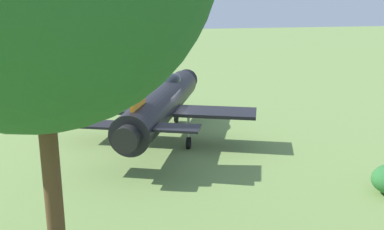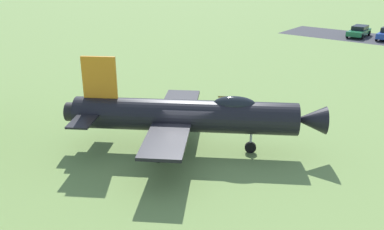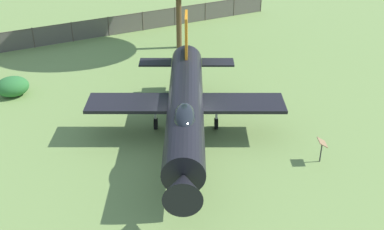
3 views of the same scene
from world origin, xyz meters
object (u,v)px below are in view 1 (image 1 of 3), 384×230
object	(u,v)px
display_jet	(164,101)
parked_car_gray	(36,50)
parked_car_white	(11,53)
info_plaque	(68,111)

from	to	relation	value
display_jet	parked_car_gray	distance (m)	42.49
parked_car_gray	parked_car_white	world-z (taller)	parked_car_gray
parked_car_gray	info_plaque	bearing A→B (deg)	-30.38
display_jet	parked_car_white	distance (m)	41.44
info_plaque	parked_car_white	size ratio (longest dim) A/B	0.24
display_jet	info_plaque	size ratio (longest dim) A/B	11.31
info_plaque	parked_car_gray	xyz separation A→B (m)	(4.70, -37.48, -0.08)
display_jet	info_plaque	world-z (taller)	display_jet
parked_car_white	info_plaque	bearing A→B (deg)	-22.83
info_plaque	parked_car_gray	distance (m)	37.78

